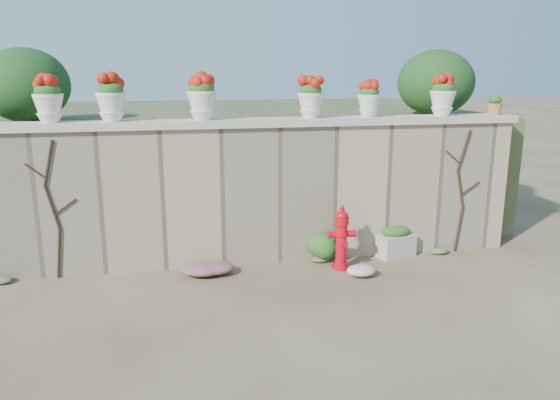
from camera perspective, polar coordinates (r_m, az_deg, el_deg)
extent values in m
plane|color=brown|center=(6.61, -0.87, -11.52)|extent=(80.00, 80.00, 0.00)
cube|color=tan|center=(7.96, -3.16, 0.54)|extent=(8.00, 0.40, 2.00)
cube|color=beige|center=(7.79, -3.26, 8.07)|extent=(8.10, 0.52, 0.10)
cube|color=#384C23|center=(11.08, -5.42, 4.28)|extent=(9.00, 6.00, 2.00)
ellipsoid|color=#143814|center=(9.15, -25.08, 10.82)|extent=(1.30, 1.30, 1.10)
ellipsoid|color=#143814|center=(9.93, 15.95, 11.71)|extent=(1.30, 1.30, 1.10)
cylinder|color=black|center=(8.03, -22.11, -5.21)|extent=(0.12, 0.04, 0.70)
cylinder|color=black|center=(7.86, -22.71, -0.72)|extent=(0.17, 0.04, 0.61)
cylinder|color=black|center=(7.74, -23.05, 3.59)|extent=(0.18, 0.04, 0.61)
cylinder|color=black|center=(7.83, -21.53, -0.67)|extent=(0.30, 0.02, 0.22)
cylinder|color=black|center=(7.79, -24.24, 2.79)|extent=(0.25, 0.02, 0.21)
cylinder|color=black|center=(8.95, 18.15, -2.96)|extent=(0.12, 0.04, 0.70)
cylinder|color=black|center=(8.78, 18.32, 1.10)|extent=(0.17, 0.04, 0.61)
cylinder|color=black|center=(8.68, 18.68, 4.97)|extent=(0.18, 0.04, 0.61)
cylinder|color=black|center=(8.86, 19.26, 1.14)|extent=(0.30, 0.02, 0.22)
cylinder|color=black|center=(8.61, 17.61, 4.31)|extent=(0.25, 0.02, 0.21)
cylinder|color=red|center=(7.94, 6.35, -6.94)|extent=(0.26, 0.26, 0.05)
cylinder|color=red|center=(7.83, 6.42, -4.54)|extent=(0.16, 0.16, 0.58)
cylinder|color=red|center=(7.78, 6.45, -3.56)|extent=(0.20, 0.20, 0.04)
cylinder|color=red|center=(7.73, 6.49, -2.17)|extent=(0.20, 0.20, 0.11)
ellipsoid|color=red|center=(7.70, 6.50, -1.50)|extent=(0.18, 0.18, 0.13)
cylinder|color=red|center=(7.68, 6.52, -0.96)|extent=(0.07, 0.07, 0.09)
cylinder|color=red|center=(7.75, 5.52, -3.62)|extent=(0.13, 0.09, 0.09)
cylinder|color=red|center=(7.82, 7.37, -3.50)|extent=(0.13, 0.09, 0.09)
cylinder|color=red|center=(7.72, 6.65, -4.45)|extent=(0.08, 0.09, 0.08)
cube|color=beige|center=(8.53, 11.91, -4.67)|extent=(0.65, 0.49, 0.34)
ellipsoid|color=#1E5119|center=(8.46, 11.99, -3.22)|extent=(0.50, 0.39, 0.17)
ellipsoid|color=#1E5119|center=(8.12, 4.24, -4.49)|extent=(0.60, 0.54, 0.57)
ellipsoid|color=#AF2369|center=(7.68, -7.63, -7.03)|extent=(0.83, 0.55, 0.22)
ellipsoid|color=white|center=(7.64, 8.09, -7.24)|extent=(0.55, 0.44, 0.20)
ellipsoid|color=#1E5119|center=(7.86, -23.15, 10.48)|extent=(0.34, 0.34, 0.20)
ellipsoid|color=#B61C0B|center=(7.85, -23.20, 11.09)|extent=(0.29, 0.29, 0.21)
ellipsoid|color=#1E5119|center=(7.73, -17.31, 11.01)|extent=(0.34, 0.34, 0.21)
ellipsoid|color=#B61C0B|center=(7.73, -17.36, 11.64)|extent=(0.30, 0.30, 0.22)
ellipsoid|color=#1E5119|center=(7.70, -8.19, 11.55)|extent=(0.35, 0.35, 0.21)
ellipsoid|color=#B61C0B|center=(7.69, -8.21, 12.20)|extent=(0.31, 0.31, 0.22)
ellipsoid|color=#1E5119|center=(7.93, 3.22, 11.41)|extent=(0.32, 0.32, 0.19)
ellipsoid|color=#B61C0B|center=(7.92, 3.23, 11.98)|extent=(0.28, 0.28, 0.20)
ellipsoid|color=#1E5119|center=(8.19, 9.31, 11.09)|extent=(0.29, 0.29, 0.17)
ellipsoid|color=#B61C0B|center=(8.18, 9.33, 11.59)|extent=(0.25, 0.25, 0.18)
ellipsoid|color=#1E5119|center=(8.65, 16.70, 11.16)|extent=(0.33, 0.33, 0.20)
ellipsoid|color=#B61C0B|center=(8.65, 16.74, 11.70)|extent=(0.29, 0.29, 0.21)
ellipsoid|color=#1E5119|center=(9.09, 21.55, 9.65)|extent=(0.19, 0.19, 0.14)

